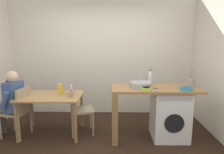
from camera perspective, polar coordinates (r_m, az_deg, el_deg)
name	(u,v)px	position (r m, az deg, el deg)	size (l,w,h in m)	color
ground_plane	(96,149)	(3.43, -4.48, -19.74)	(5.46, 5.46, 0.00)	black
wall_back	(102,56)	(4.73, -2.75, 5.87)	(4.60, 0.10, 2.70)	silver
dining_table	(51,100)	(3.83, -16.88, -6.37)	(1.10, 0.76, 0.74)	tan
chair_person_seat	(19,110)	(3.98, -24.88, -8.35)	(0.46, 0.46, 0.90)	gray
chair_opposite	(78,107)	(3.79, -9.65, -8.41)	(0.48, 0.48, 0.90)	gray
seated_person	(10,100)	(4.02, -26.94, -5.87)	(0.53, 0.53, 1.20)	#595651
kitchen_counter	(143,96)	(3.56, 8.79, -5.34)	(1.50, 0.68, 0.92)	#9E7042
washing_machine	(169,114)	(3.76, 15.94, -10.10)	(0.60, 0.61, 0.86)	white
sink_basin	(140,85)	(3.51, 8.05, -2.14)	(0.38, 0.38, 0.09)	#9EA0A5
tap	(139,77)	(3.66, 7.74, -0.08)	(0.02, 0.02, 0.28)	#B2B2B7
bottle_tall_green	(150,77)	(3.79, 10.75, -0.11)	(0.08, 0.08, 0.27)	silver
mixing_bowl	(146,88)	(3.33, 9.64, -3.18)	(0.18, 0.18, 0.05)	#A8C63D
utensil_crock	(191,83)	(3.77, 21.57, -1.52)	(0.11, 0.11, 0.30)	gray
colander	(186,89)	(3.47, 20.29, -3.08)	(0.20, 0.20, 0.06)	teal
vase	(60,89)	(3.84, -14.44, -3.32)	(0.09, 0.09, 0.18)	gold
scissors	(154,88)	(3.45, 11.74, -3.15)	(0.15, 0.06, 0.01)	#B2B2B7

